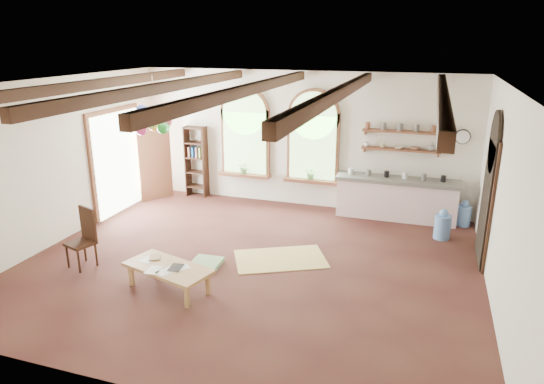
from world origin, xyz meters
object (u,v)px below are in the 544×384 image
at_px(balloon_cluster, 155,120).
at_px(coffee_table, 168,269).
at_px(kitchen_counter, 396,198).
at_px(side_chair, 83,250).

bearing_deg(balloon_cluster, coffee_table, -57.49).
xyz_separation_m(kitchen_counter, side_chair, (-5.09, -4.22, -0.17)).
bearing_deg(balloon_cluster, side_chair, -100.61).
bearing_deg(kitchen_counter, coffee_table, -125.49).
bearing_deg(balloon_cluster, kitchen_counter, 24.66).
bearing_deg(side_chair, coffee_table, -8.53).
height_order(coffee_table, side_chair, side_chair).
relative_size(side_chair, balloon_cluster, 0.94).
bearing_deg(kitchen_counter, side_chair, -140.34).
xyz_separation_m(kitchen_counter, balloon_cluster, (-4.71, -2.16, 1.86)).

